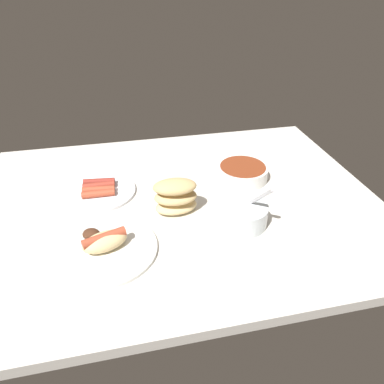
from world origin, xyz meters
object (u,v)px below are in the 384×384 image
bowl_chili (242,172)px  plate_hotdog_assembled (105,246)px  plate_sausages (99,191)px  bowl_coleslaw (243,214)px  bread_stack (176,197)px

bowl_chili → plate_hotdog_assembled: 51.40cm
plate_sausages → bowl_coleslaw: 45.21cm
bread_stack → bowl_coleslaw: bearing=-27.7°
plate_sausages → bowl_coleslaw: size_ratio=1.47×
bowl_chili → plate_hotdog_assembled: size_ratio=0.65×
bread_stack → bowl_coleslaw: bowl_coleslaw is taller
plate_sausages → bowl_coleslaw: (38.50, -23.58, 2.43)cm
plate_sausages → bowl_coleslaw: bowl_coleslaw is taller
bowl_chili → bread_stack: bearing=-150.8°
bread_stack → plate_hotdog_assembled: (-19.85, -12.11, -3.83)cm
bread_stack → bowl_coleslaw: (16.94, -8.90, -2.07)cm
bread_stack → bowl_coleslaw: size_ratio=0.85×
plate_sausages → bowl_coleslaw: bearing=-31.5°
bread_stack → bowl_chili: 28.29cm
bowl_coleslaw → plate_sausages: bearing=148.5°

